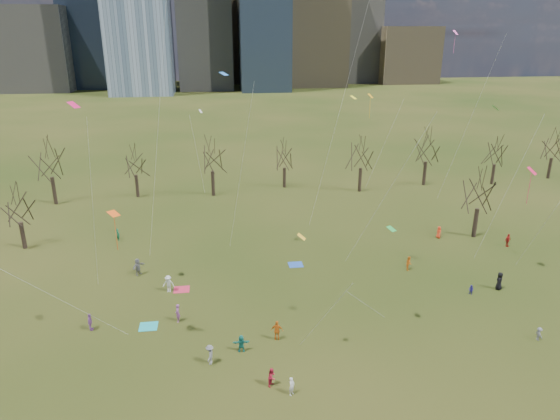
{
  "coord_description": "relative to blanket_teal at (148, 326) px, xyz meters",
  "views": [
    {
      "loc": [
        -6.79,
        -37.41,
        24.7
      ],
      "look_at": [
        0.0,
        12.0,
        7.0
      ],
      "focal_mm": 32.0,
      "sensor_mm": 36.0,
      "label": 1
    }
  ],
  "objects": [
    {
      "name": "blanket_teal",
      "position": [
        0.0,
        0.0,
        0.0
      ],
      "size": [
        1.6,
        1.5,
        0.03
      ],
      "primitive_type": "cube",
      "color": "teal",
      "rests_on": "ground"
    },
    {
      "name": "person_15",
      "position": [
        5.45,
        -6.08,
        0.82
      ],
      "size": [
        0.83,
        1.19,
        1.68
      ],
      "primitive_type": "imported",
      "rotation": [
        0.0,
        0.0,
        4.51
      ],
      "color": "slate",
      "rests_on": "ground"
    },
    {
      "name": "person_13",
      "position": [
        -5.92,
        20.7,
        0.77
      ],
      "size": [
        0.64,
        0.68,
        1.57
      ],
      "primitive_type": "imported",
      "rotation": [
        0.0,
        0.0,
        2.21
      ],
      "color": "#166541",
      "rests_on": "ground"
    },
    {
      "name": "blanket_crimson",
      "position": [
        2.61,
        6.52,
        0.0
      ],
      "size": [
        1.6,
        1.5,
        0.03
      ],
      "primitive_type": "cube",
      "color": "#C12642",
      "rests_on": "ground"
    },
    {
      "name": "person_10",
      "position": [
        41.7,
        12.21,
        0.81
      ],
      "size": [
        1.05,
        0.71,
        1.65
      ],
      "primitive_type": "imported",
      "rotation": [
        0.0,
        0.0,
        0.35
      ],
      "color": "red",
      "rests_on": "ground"
    },
    {
      "name": "ground",
      "position": [
        13.2,
        -2.28,
        -0.01
      ],
      "size": [
        500.0,
        500.0,
        0.0
      ],
      "primitive_type": "plane",
      "color": "black",
      "rests_on": "ground"
    },
    {
      "name": "person_4",
      "position": [
        11.13,
        -3.56,
        0.89
      ],
      "size": [
        1.14,
        0.69,
        1.82
      ],
      "primitive_type": "imported",
      "rotation": [
        0.0,
        0.0,
        2.9
      ],
      "color": "orange",
      "rests_on": "ground"
    },
    {
      "name": "downtown_skyline",
      "position": [
        10.77,
        208.37,
        38.99
      ],
      "size": [
        212.5,
        78.0,
        118.0
      ],
      "color": "slate",
      "rests_on": "ground"
    },
    {
      "name": "person_8",
      "position": [
        31.37,
        1.55,
        0.5
      ],
      "size": [
        0.55,
        0.61,
        1.04
      ],
      "primitive_type": "imported",
      "rotation": [
        0.0,
        0.0,
        5.1
      ],
      "color": "#282192",
      "rests_on": "ground"
    },
    {
      "name": "bare_tree_row",
      "position": [
        13.12,
        34.95,
        6.1
      ],
      "size": [
        113.04,
        29.8,
        9.5
      ],
      "color": "black",
      "rests_on": "ground"
    },
    {
      "name": "kites_airborne",
      "position": [
        19.37,
        11.15,
        13.01
      ],
      "size": [
        50.52,
        49.52,
        36.18
      ],
      "color": "#F85914",
      "rests_on": "ground"
    },
    {
      "name": "person_7",
      "position": [
        2.59,
        0.52,
        0.85
      ],
      "size": [
        0.42,
        0.63,
        1.72
      ],
      "primitive_type": "imported",
      "rotation": [
        0.0,
        0.0,
        4.7
      ],
      "color": "#904888",
      "rests_on": "ground"
    },
    {
      "name": "person_6",
      "position": [
        34.71,
        2.19,
        0.93
      ],
      "size": [
        1.04,
        1.1,
        1.89
      ],
      "primitive_type": "imported",
      "rotation": [
        0.0,
        0.0,
        4.06
      ],
      "color": "black",
      "rests_on": "ground"
    },
    {
      "name": "person_9",
      "position": [
        1.37,
        6.28,
        0.88
      ],
      "size": [
        1.24,
        0.83,
        1.78
      ],
      "primitive_type": "imported",
      "rotation": [
        0.0,
        0.0,
        6.13
      ],
      "color": "silver",
      "rests_on": "ground"
    },
    {
      "name": "person_5",
      "position": [
        8.01,
        -4.81,
        0.74
      ],
      "size": [
        1.41,
        0.47,
        1.51
      ],
      "primitive_type": "imported",
      "rotation": [
        0.0,
        0.0,
        3.13
      ],
      "color": "#197367",
      "rests_on": "ground"
    },
    {
      "name": "person_3",
      "position": [
        33.19,
        -6.65,
        0.59
      ],
      "size": [
        0.48,
        0.8,
        1.22
      ],
      "primitive_type": "imported",
      "rotation": [
        0.0,
        0.0,
        1.61
      ],
      "color": "slate",
      "rests_on": "ground"
    },
    {
      "name": "person_12",
      "position": [
        34.5,
        15.92,
        0.77
      ],
      "size": [
        0.69,
        0.88,
        1.57
      ],
      "primitive_type": "imported",
      "rotation": [
        0.0,
        0.0,
        1.86
      ],
      "color": "#FF3F1C",
      "rests_on": "ground"
    },
    {
      "name": "blanket_navy",
      "position": [
        15.12,
        10.67,
        0.0
      ],
      "size": [
        1.6,
        1.5,
        0.03
      ],
      "primitive_type": "cube",
      "color": "#244DAC",
      "rests_on": "ground"
    },
    {
      "name": "person_11",
      "position": [
        -2.18,
        10.59,
        0.92
      ],
      "size": [
        1.46,
        1.73,
        1.87
      ],
      "primitive_type": "imported",
      "rotation": [
        0.0,
        0.0,
        0.95
      ],
      "color": "slate",
      "rests_on": "ground"
    },
    {
      "name": "person_14",
      "position": [
        27.29,
        7.73,
        0.78
      ],
      "size": [
        0.82,
        0.93,
        1.59
      ],
      "primitive_type": "imported",
      "rotation": [
        0.0,
        0.0,
        1.24
      ],
      "color": "orange",
      "rests_on": "ground"
    },
    {
      "name": "person_16",
      "position": [
        -4.95,
        0.15,
        0.79
      ],
      "size": [
        0.42,
        0.95,
        1.61
      ],
      "primitive_type": "imported",
      "rotation": [
        0.0,
        0.0,
        1.6
      ],
      "color": "#8C4C99",
      "rests_on": "ground"
    },
    {
      "name": "person_2",
      "position": [
        9.99,
        -9.33,
        0.74
      ],
      "size": [
        0.88,
        0.92,
        1.5
      ],
      "primitive_type": "imported",
      "rotation": [
        0.0,
        0.0,
        0.99
      ],
      "color": "#B11930",
      "rests_on": "ground"
    },
    {
      "name": "person_1",
      "position": [
        11.28,
        -10.49,
        0.7
      ],
      "size": [
        0.6,
        0.62,
        1.44
      ],
      "primitive_type": "imported",
      "rotation": [
        0.0,
        0.0,
        0.86
      ],
      "color": "white",
      "rests_on": "ground"
    }
  ]
}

